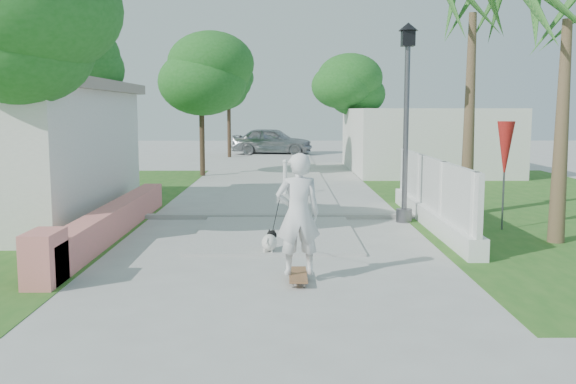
{
  "coord_description": "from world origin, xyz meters",
  "views": [
    {
      "loc": [
        0.16,
        -8.88,
        2.53
      ],
      "look_at": [
        0.24,
        2.3,
        1.1
      ],
      "focal_mm": 40.0,
      "sensor_mm": 36.0,
      "label": 1
    }
  ],
  "objects_px": {
    "patio_umbrella": "(505,151)",
    "skateboarder": "(287,216)",
    "dog": "(270,241)",
    "bollard": "(285,176)",
    "parked_car": "(272,141)",
    "street_lamp": "(406,115)"
  },
  "relations": [
    {
      "from": "patio_umbrella",
      "to": "skateboarder",
      "type": "xyz_separation_m",
      "value": [
        -4.58,
        -3.66,
        -0.78
      ]
    },
    {
      "from": "skateboarder",
      "to": "dog",
      "type": "distance_m",
      "value": 1.59
    },
    {
      "from": "bollard",
      "to": "dog",
      "type": "relative_size",
      "value": 1.8
    },
    {
      "from": "patio_umbrella",
      "to": "parked_car",
      "type": "relative_size",
      "value": 0.5
    },
    {
      "from": "dog",
      "to": "patio_umbrella",
      "type": "bearing_deg",
      "value": 34.84
    },
    {
      "from": "bollard",
      "to": "patio_umbrella",
      "type": "relative_size",
      "value": 0.47
    },
    {
      "from": "skateboarder",
      "to": "patio_umbrella",
      "type": "bearing_deg",
      "value": -148.74
    },
    {
      "from": "street_lamp",
      "to": "parked_car",
      "type": "bearing_deg",
      "value": 98.57
    },
    {
      "from": "bollard",
      "to": "parked_car",
      "type": "height_order",
      "value": "parked_car"
    },
    {
      "from": "patio_umbrella",
      "to": "parked_car",
      "type": "bearing_deg",
      "value": 102.68
    },
    {
      "from": "dog",
      "to": "parked_car",
      "type": "distance_m",
      "value": 25.79
    },
    {
      "from": "street_lamp",
      "to": "bollard",
      "type": "height_order",
      "value": "street_lamp"
    },
    {
      "from": "bollard",
      "to": "skateboarder",
      "type": "bearing_deg",
      "value": -89.88
    },
    {
      "from": "dog",
      "to": "parked_car",
      "type": "relative_size",
      "value": 0.13
    },
    {
      "from": "street_lamp",
      "to": "patio_umbrella",
      "type": "distance_m",
      "value": 2.27
    },
    {
      "from": "bollard",
      "to": "dog",
      "type": "height_order",
      "value": "bollard"
    },
    {
      "from": "skateboarder",
      "to": "dog",
      "type": "relative_size",
      "value": 4.12
    },
    {
      "from": "street_lamp",
      "to": "bollard",
      "type": "distance_m",
      "value": 5.56
    },
    {
      "from": "skateboarder",
      "to": "street_lamp",
      "type": "bearing_deg",
      "value": -127.27
    },
    {
      "from": "parked_car",
      "to": "street_lamp",
      "type": "bearing_deg",
      "value": -160.94
    },
    {
      "from": "parked_car",
      "to": "patio_umbrella",
      "type": "bearing_deg",
      "value": -156.83
    },
    {
      "from": "skateboarder",
      "to": "dog",
      "type": "bearing_deg",
      "value": -85.08
    }
  ]
}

